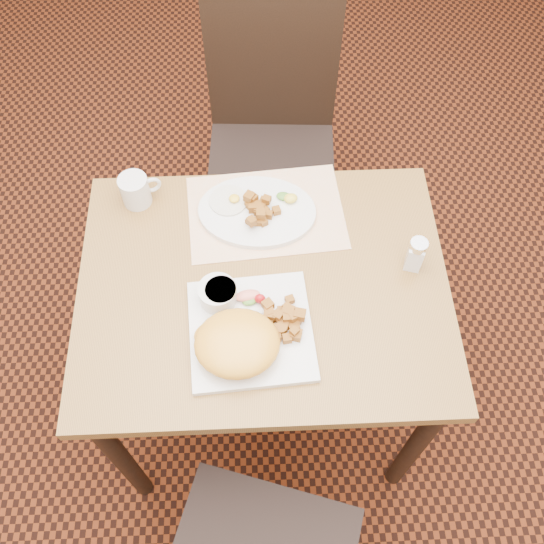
{
  "coord_description": "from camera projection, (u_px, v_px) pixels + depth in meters",
  "views": [
    {
      "loc": [
        -0.01,
        -0.74,
        2.02
      ],
      "look_at": [
        0.02,
        -0.01,
        0.82
      ],
      "focal_mm": 40.0,
      "sensor_mm": 36.0,
      "label": 1
    }
  ],
  "objects": [
    {
      "name": "garnish_ov",
      "position": [
        288.0,
        197.0,
        1.57
      ],
      "size": [
        0.06,
        0.05,
        0.02
      ],
      "color": "#387223",
      "rests_on": "plate_oval"
    },
    {
      "name": "fried_egg",
      "position": [
        229.0,
        200.0,
        1.57
      ],
      "size": [
        0.1,
        0.1,
        0.02
      ],
      "color": "white",
      "rests_on": "plate_oval"
    },
    {
      "name": "plate_square",
      "position": [
        251.0,
        331.0,
        1.39
      ],
      "size": [
        0.3,
        0.3,
        0.02
      ],
      "primitive_type": "cube",
      "rotation": [
        0.0,
        0.0,
        0.07
      ],
      "color": "silver",
      "rests_on": "table"
    },
    {
      "name": "home_fries_ov",
      "position": [
        259.0,
        210.0,
        1.54
      ],
      "size": [
        0.1,
        0.11,
        0.04
      ],
      "color": "#9B5D19",
      "rests_on": "plate_oval"
    },
    {
      "name": "plate_oval",
      "position": [
        257.0,
        212.0,
        1.57
      ],
      "size": [
        0.33,
        0.26,
        0.02
      ],
      "primitive_type": null,
      "rotation": [
        0.0,
        0.0,
        -0.11
      ],
      "color": "silver",
      "rests_on": "placemat"
    },
    {
      "name": "coffee_mug",
      "position": [
        136.0,
        190.0,
        1.56
      ],
      "size": [
        0.11,
        0.08,
        0.09
      ],
      "color": "silver",
      "rests_on": "table"
    },
    {
      "name": "placemat",
      "position": [
        266.0,
        212.0,
        1.58
      ],
      "size": [
        0.42,
        0.31,
        0.0
      ],
      "primitive_type": "cube",
      "rotation": [
        0.0,
        0.0,
        0.08
      ],
      "color": "white",
      "rests_on": "table"
    },
    {
      "name": "ground",
      "position": [
        266.0,
        392.0,
        2.11
      ],
      "size": [
        8.0,
        8.0,
        0.0
      ],
      "primitive_type": "plane",
      "color": "black",
      "rests_on": "ground"
    },
    {
      "name": "chair_far",
      "position": [
        272.0,
        131.0,
        2.02
      ],
      "size": [
        0.44,
        0.45,
        0.97
      ],
      "rotation": [
        0.0,
        0.0,
        3.08
      ],
      "color": "black",
      "rests_on": "ground"
    },
    {
      "name": "hollandaise_mound",
      "position": [
        236.0,
        343.0,
        1.33
      ],
      "size": [
        0.19,
        0.17,
        0.07
      ],
      "color": "yellow",
      "rests_on": "plate_square"
    },
    {
      "name": "table",
      "position": [
        264.0,
        306.0,
        1.56
      ],
      "size": [
        0.9,
        0.7,
        0.75
      ],
      "color": "olive",
      "rests_on": "ground"
    },
    {
      "name": "salt_shaker",
      "position": [
        416.0,
        254.0,
        1.45
      ],
      "size": [
        0.05,
        0.05,
        0.1
      ],
      "color": "white",
      "rests_on": "table"
    },
    {
      "name": "garnish_sq",
      "position": [
        251.0,
        297.0,
        1.42
      ],
      "size": [
        0.07,
        0.05,
        0.03
      ],
      "color": "#387223",
      "rests_on": "plate_square"
    },
    {
      "name": "home_fries_sq",
      "position": [
        284.0,
        320.0,
        1.38
      ],
      "size": [
        0.1,
        0.12,
        0.04
      ],
      "color": "#9B5D19",
      "rests_on": "plate_square"
    },
    {
      "name": "ramekin",
      "position": [
        218.0,
        293.0,
        1.4
      ],
      "size": [
        0.09,
        0.09,
        0.05
      ],
      "color": "silver",
      "rests_on": "plate_square"
    }
  ]
}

